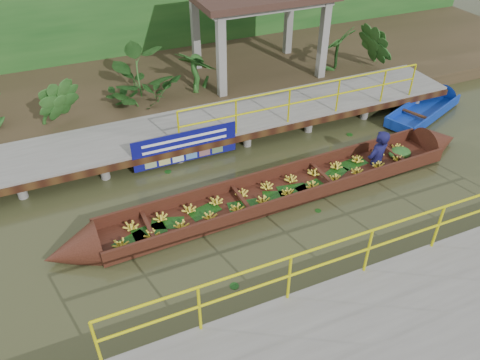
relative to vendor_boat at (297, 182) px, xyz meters
name	(u,v)px	position (x,y,z in m)	size (l,w,h in m)	color
ground	(255,210)	(-1.28, -0.30, -0.26)	(80.00, 80.00, 0.00)	#2B2F17
land_strip	(166,79)	(-1.28, 7.20, -0.03)	(30.00, 8.00, 0.45)	#312A18
far_dock	(205,126)	(-1.27, 3.12, 0.22)	(16.00, 2.06, 1.66)	slate
near_dock	(409,326)	(-0.28, -4.50, 0.04)	(18.00, 2.40, 1.73)	slate
pavilion	(259,2)	(1.72, 6.00, 2.56)	(4.40, 3.00, 3.00)	slate
foliage_backdrop	(142,8)	(-1.28, 9.70, 1.74)	(30.00, 0.80, 4.00)	#164617
vendor_boat	(297,182)	(0.00, 0.00, 0.00)	(11.27, 1.53, 2.41)	#33160D
moored_blue_boat	(435,103)	(6.27, 2.10, -0.11)	(3.66, 2.18, 0.85)	#0E2E9A
blue_banner	(185,147)	(-2.16, 2.18, 0.30)	(2.83, 0.04, 0.88)	navy
tropical_plants	(195,75)	(-0.88, 5.00, 0.92)	(14.16, 1.16, 1.45)	#164617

